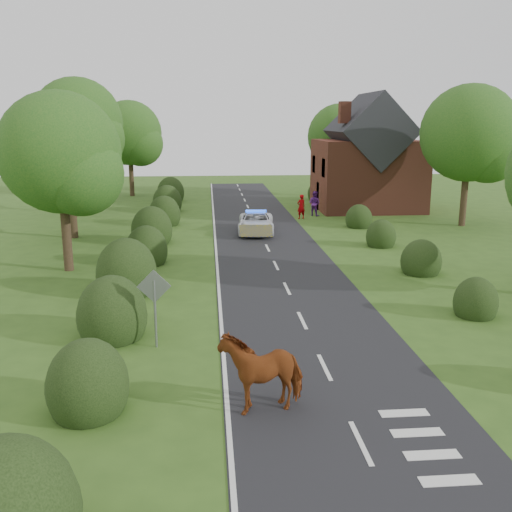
{
  "coord_description": "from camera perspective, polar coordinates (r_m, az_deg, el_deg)",
  "views": [
    {
      "loc": [
        -3.27,
        -15.12,
        6.99
      ],
      "look_at": [
        -1.26,
        8.73,
        1.3
      ],
      "focal_mm": 40.0,
      "sensor_mm": 36.0,
      "label": 1
    }
  ],
  "objects": [
    {
      "name": "cow",
      "position": [
        14.51,
        0.58,
        -11.75
      ],
      "size": [
        2.59,
        1.84,
        1.66
      ],
      "primitive_type": "imported",
      "rotation": [
        0.0,
        0.0,
        -1.28
      ],
      "color": "#74340D",
      "rests_on": "ground"
    },
    {
      "name": "pedestrian_red",
      "position": [
        41.81,
        4.54,
        4.94
      ],
      "size": [
        0.76,
        0.64,
        1.78
      ],
      "primitive_type": "imported",
      "rotation": [
        0.0,
        0.0,
        3.53
      ],
      "color": "#9C0408",
      "rests_on": "ground"
    },
    {
      "name": "pedestrian_purple",
      "position": [
        43.3,
        5.87,
        5.25
      ],
      "size": [
        1.14,
        1.13,
        1.86
      ],
      "primitive_type": "imported",
      "rotation": [
        0.0,
        0.0,
        2.41
      ],
      "color": "#5B1F7D",
      "rests_on": "ground"
    },
    {
      "name": "tree_right_b",
      "position": [
        40.93,
        21.0,
        11.03
      ],
      "size": [
        6.56,
        6.4,
        9.4
      ],
      "color": "#332316",
      "rests_on": "ground"
    },
    {
      "name": "ground",
      "position": [
        16.97,
        6.87,
        -11.04
      ],
      "size": [
        120.0,
        120.0,
        0.0
      ],
      "primitive_type": "plane",
      "color": "#35571D"
    },
    {
      "name": "tree_right_c",
      "position": [
        54.46,
        8.68,
        11.48
      ],
      "size": [
        6.15,
        6.0,
        8.58
      ],
      "color": "#332316",
      "rests_on": "ground"
    },
    {
      "name": "tree_left_a",
      "position": [
        27.79,
        -18.54,
        9.29
      ],
      "size": [
        5.74,
        5.6,
        8.38
      ],
      "color": "#332316",
      "rests_on": "ground"
    },
    {
      "name": "hedgerow_right",
      "position": [
        28.85,
        15.33,
        -0.01
      ],
      "size": [
        2.1,
        45.78,
        2.1
      ],
      "color": "black",
      "rests_on": "ground"
    },
    {
      "name": "tree_left_c",
      "position": [
        45.93,
        -17.05,
        12.23
      ],
      "size": [
        6.97,
        6.8,
        10.22
      ],
      "color": "#332316",
      "rests_on": "ground"
    },
    {
      "name": "hedgerow_left",
      "position": [
        27.72,
        -11.4,
        0.09
      ],
      "size": [
        2.75,
        50.41,
        3.0
      ],
      "color": "black",
      "rests_on": "ground"
    },
    {
      "name": "road_markings",
      "position": [
        28.95,
        -1.36,
        -0.56
      ],
      "size": [
        4.96,
        70.0,
        0.01
      ],
      "color": "white",
      "rests_on": "road"
    },
    {
      "name": "tree_left_d",
      "position": [
        55.42,
        -12.29,
        11.67
      ],
      "size": [
        6.15,
        6.0,
        8.89
      ],
      "color": "#332316",
      "rests_on": "ground"
    },
    {
      "name": "road_sign",
      "position": [
        18.01,
        -10.12,
        -4.07
      ],
      "size": [
        1.06,
        0.08,
        2.53
      ],
      "color": "gray",
      "rests_on": "ground"
    },
    {
      "name": "house",
      "position": [
        47.0,
        11.11,
        9.21
      ],
      "size": [
        8.0,
        7.4,
        9.17
      ],
      "color": "brown",
      "rests_on": "ground"
    },
    {
      "name": "road",
      "position": [
        31.09,
        1.35,
        0.39
      ],
      "size": [
        6.0,
        70.0,
        0.02
      ],
      "primitive_type": "cube",
      "color": "black",
      "rests_on": "ground"
    },
    {
      "name": "police_van",
      "position": [
        36.37,
        -0.0,
        3.35
      ],
      "size": [
        2.59,
        4.98,
        1.47
      ],
      "rotation": [
        0.0,
        0.0,
        -0.08
      ],
      "color": "silver",
      "rests_on": "ground"
    },
    {
      "name": "tree_left_b",
      "position": [
        35.93,
        -17.9,
        9.63
      ],
      "size": [
        5.74,
        5.6,
        8.07
      ],
      "color": "#332316",
      "rests_on": "ground"
    }
  ]
}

